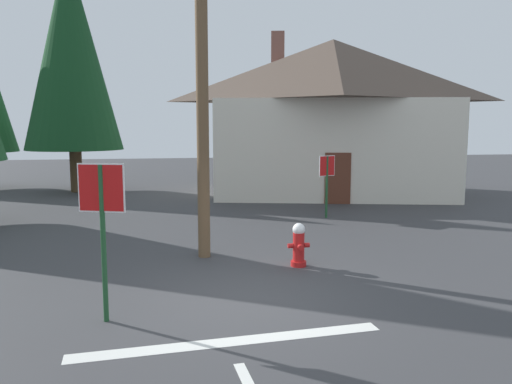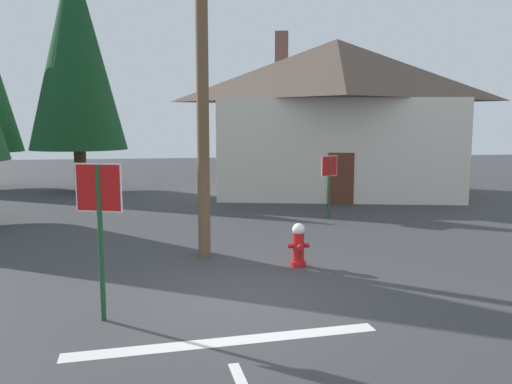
% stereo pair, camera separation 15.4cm
% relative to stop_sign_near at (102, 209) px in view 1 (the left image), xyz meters
% --- Properties ---
extents(ground_plane, '(80.00, 80.00, 0.10)m').
position_rel_stop_sign_near_xyz_m(ground_plane, '(2.31, 0.65, -1.82)').
color(ground_plane, '#38383A').
extents(lane_stop_bar, '(4.48, 0.60, 0.01)m').
position_rel_stop_sign_near_xyz_m(lane_stop_bar, '(1.81, -1.12, -1.76)').
color(lane_stop_bar, silver).
rests_on(lane_stop_bar, ground).
extents(stop_sign_near, '(0.71, 0.26, 2.47)m').
position_rel_stop_sign_near_xyz_m(stop_sign_near, '(0.00, 0.00, 0.00)').
color(stop_sign_near, '#1E4C28').
rests_on(stop_sign_near, ground).
extents(fire_hydrant, '(0.48, 0.41, 0.95)m').
position_rel_stop_sign_near_xyz_m(fire_hydrant, '(3.78, 2.48, -1.30)').
color(fire_hydrant, red).
rests_on(fire_hydrant, ground).
extents(utility_pole, '(1.60, 0.28, 7.97)m').
position_rel_stop_sign_near_xyz_m(utility_pole, '(1.84, 3.67, 2.39)').
color(utility_pole, brown).
rests_on(utility_pole, ground).
extents(stop_sign_far, '(0.62, 0.30, 2.06)m').
position_rel_stop_sign_near_xyz_m(stop_sign_far, '(6.24, 7.99, -0.31)').
color(stop_sign_far, '#1E4C28').
rests_on(stop_sign_far, ground).
extents(house, '(11.83, 9.04, 7.30)m').
position_rel_stop_sign_near_xyz_m(house, '(8.37, 13.78, 1.75)').
color(house, silver).
rests_on(house, ground).
extents(pine_tree_mid_left, '(4.33, 4.33, 10.84)m').
position_rel_stop_sign_near_xyz_m(pine_tree_mid_left, '(-2.98, 16.51, 4.61)').
color(pine_tree_mid_left, '#4C3823').
rests_on(pine_tree_mid_left, ground).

